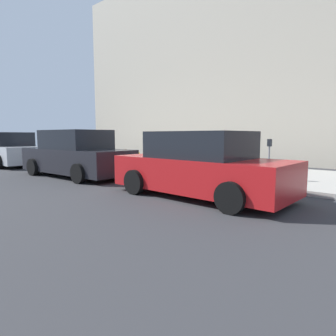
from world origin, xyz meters
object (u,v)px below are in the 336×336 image
object	(u,v)px
parked_car_red_0	(200,166)
parked_car_charcoal_1	(76,155)
suitcase_olive_5	(162,163)
suitcase_black_2	(198,166)
suitcase_maroon_0	(226,166)
bollard_post	(125,158)
suitcase_navy_4	(174,165)
suitcase_red_6	(151,160)
suitcase_silver_3	(186,165)
suitcase_teal_1	(213,167)
fire_hydrant	(137,159)
parking_meter	(269,154)
parked_car_silver_2	(9,150)

from	to	relation	value
parked_car_red_0	parked_car_charcoal_1	distance (m)	5.50
suitcase_olive_5	suitcase_black_2	bearing A→B (deg)	-179.45
suitcase_maroon_0	bollard_post	bearing A→B (deg)	1.59
bollard_post	parked_car_charcoal_1	world-z (taller)	parked_car_charcoal_1
bollard_post	parked_car_charcoal_1	distance (m)	2.34
suitcase_navy_4	suitcase_red_6	bearing A→B (deg)	4.79
suitcase_black_2	suitcase_silver_3	size ratio (longest dim) A/B	0.99
suitcase_navy_4	suitcase_red_6	distance (m)	1.13
parked_car_red_0	parked_car_charcoal_1	size ratio (longest dim) A/B	0.95
suitcase_teal_1	suitcase_red_6	xyz separation A→B (m)	(2.81, 0.10, 0.09)
suitcase_silver_3	parked_car_charcoal_1	distance (m)	4.10
suitcase_teal_1	fire_hydrant	distance (m)	3.64
suitcase_silver_3	parking_meter	size ratio (longest dim) A/B	0.65
suitcase_black_2	fire_hydrant	xyz separation A→B (m)	(3.08, -0.00, 0.08)
suitcase_navy_4	bollard_post	xyz separation A→B (m)	(2.55, 0.22, 0.13)
suitcase_teal_1	bollard_post	world-z (taller)	suitcase_teal_1
suitcase_silver_3	parked_car_silver_2	xyz separation A→B (m)	(9.34, 2.50, 0.33)
suitcase_teal_1	bollard_post	distance (m)	4.25
parked_car_red_0	parked_car_silver_2	size ratio (longest dim) A/B	0.94
suitcase_navy_4	suitcase_olive_5	distance (m)	0.57
parked_car_charcoal_1	parked_car_silver_2	distance (m)	6.12
suitcase_maroon_0	fire_hydrant	xyz separation A→B (m)	(4.21, -0.02, -0.01)
suitcase_teal_1	parked_car_charcoal_1	distance (m)	5.05
suitcase_silver_3	parked_car_charcoal_1	size ratio (longest dim) A/B	0.17
suitcase_olive_5	parked_car_silver_2	size ratio (longest dim) A/B	0.13
suitcase_teal_1	suitcase_silver_3	xyz separation A→B (m)	(1.11, 0.05, 0.01)
parking_meter	suitcase_olive_5	bearing A→B (deg)	3.72
suitcase_maroon_0	suitcase_red_6	distance (m)	3.37
suitcase_navy_4	suitcase_teal_1	bearing A→B (deg)	-179.72
parked_car_silver_2	suitcase_red_6	bearing A→B (deg)	-162.26
suitcase_red_6	bollard_post	xyz separation A→B (m)	(1.43, 0.13, 0.01)
parked_car_silver_2	suitcase_silver_3	bearing A→B (deg)	-165.03
suitcase_navy_4	parked_car_silver_2	size ratio (longest dim) A/B	0.17
bollard_post	parked_car_charcoal_1	bearing A→B (deg)	87.59
suitcase_maroon_0	parked_car_red_0	xyz separation A→B (m)	(-0.59, 2.45, 0.24)
suitcase_teal_1	parked_car_silver_2	bearing A→B (deg)	13.70
suitcase_black_2	suitcase_red_6	distance (m)	2.25
suitcase_maroon_0	suitcase_teal_1	world-z (taller)	suitcase_maroon_0
suitcase_black_2	parked_car_red_0	world-z (taller)	parked_car_red_0
suitcase_black_2	parked_car_charcoal_1	xyz separation A→B (m)	(3.78, 2.47, 0.37)
suitcase_teal_1	parked_car_silver_2	xyz separation A→B (m)	(10.46, 2.55, 0.34)
suitcase_red_6	parked_car_silver_2	bearing A→B (deg)	17.74
suitcase_maroon_0	suitcase_black_2	xyz separation A→B (m)	(1.12, -0.02, -0.09)
bollard_post	suitcase_red_6	bearing A→B (deg)	-174.92
parking_meter	parked_car_charcoal_1	xyz separation A→B (m)	(6.20, 2.72, -0.17)
parked_car_silver_2	suitcase_black_2	bearing A→B (deg)	-166.00
suitcase_maroon_0	bollard_post	xyz separation A→B (m)	(4.80, 0.13, 0.02)
suitcase_silver_3	suitcase_red_6	bearing A→B (deg)	1.73
suitcase_silver_3	suitcase_maroon_0	bearing A→B (deg)	178.46
suitcase_olive_5	parked_car_charcoal_1	distance (m)	3.24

